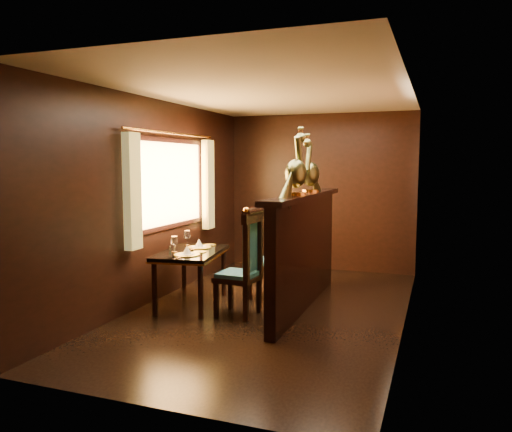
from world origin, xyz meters
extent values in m
plane|color=black|center=(0.00, 0.00, 0.00)|extent=(5.00, 5.00, 0.00)
cube|color=black|center=(0.00, 2.50, 1.25)|extent=(3.00, 0.04, 2.50)
cube|color=black|center=(0.00, -2.50, 1.25)|extent=(3.00, 0.04, 2.50)
cube|color=black|center=(-1.50, 0.00, 1.25)|extent=(0.04, 5.00, 2.50)
cube|color=black|center=(1.50, 0.00, 1.25)|extent=(0.04, 5.00, 2.50)
cube|color=beige|center=(0.00, 0.00, 2.50)|extent=(3.00, 5.00, 0.04)
cube|color=#FFC672|center=(-1.50, 0.30, 1.45)|extent=(0.01, 1.70, 1.05)
cube|color=yellow|center=(-1.40, -0.67, 1.40)|extent=(0.10, 0.22, 1.30)
cube|color=yellow|center=(-1.40, 1.27, 1.40)|extent=(0.10, 0.22, 1.30)
cylinder|color=orange|center=(-1.42, 0.30, 2.10)|extent=(0.03, 2.20, 0.03)
cube|color=black|center=(0.33, 0.30, 0.65)|extent=(0.12, 2.60, 1.30)
cube|color=#373819|center=(0.26, 0.30, 0.70)|extent=(0.02, 2.20, 0.95)
cube|color=black|center=(0.33, 0.30, 1.33)|extent=(0.26, 2.70, 0.06)
cube|color=black|center=(-0.98, -0.10, 0.64)|extent=(0.82, 1.19, 0.04)
cube|color=orange|center=(-0.98, -0.10, 0.61)|extent=(0.85, 1.21, 0.02)
cylinder|color=black|center=(-1.17, -0.62, 0.30)|extent=(0.06, 0.06, 0.60)
cylinder|color=black|center=(-0.64, -0.54, 0.30)|extent=(0.06, 0.06, 0.60)
cylinder|color=black|center=(-1.32, 0.35, 0.30)|extent=(0.06, 0.06, 0.60)
cylinder|color=black|center=(-0.79, 0.43, 0.30)|extent=(0.06, 0.06, 0.60)
cylinder|color=#B79322|center=(-0.89, -0.36, 0.67)|extent=(0.30, 0.30, 0.01)
cone|color=silver|center=(-0.89, -0.36, 0.72)|extent=(0.11, 0.11, 0.10)
cylinder|color=#B79322|center=(-0.99, 0.14, 0.67)|extent=(0.30, 0.30, 0.01)
cone|color=silver|center=(-0.99, 0.14, 0.72)|extent=(0.11, 0.11, 0.10)
cylinder|color=silver|center=(-1.23, -0.16, 0.69)|extent=(0.03, 0.03, 0.06)
cylinder|color=silver|center=(-1.21, -0.11, 0.69)|extent=(0.03, 0.03, 0.06)
cube|color=black|center=(-0.30, -0.28, 0.42)|extent=(0.47, 0.47, 0.06)
cube|color=#123E52|center=(-0.30, -0.28, 0.47)|extent=(0.42, 0.42, 0.05)
cube|color=#123E52|center=(-0.11, -0.29, 0.79)|extent=(0.05, 0.35, 0.56)
cube|color=black|center=(-0.49, -0.45, 0.20)|extent=(0.05, 0.05, 0.39)
cube|color=black|center=(-0.13, -0.47, 0.20)|extent=(0.05, 0.05, 0.39)
cube|color=black|center=(-0.47, -0.09, 0.20)|extent=(0.05, 0.05, 0.39)
cube|color=black|center=(-0.10, -0.11, 0.20)|extent=(0.05, 0.05, 0.39)
sphere|color=orange|center=(-0.12, -0.47, 1.22)|extent=(0.07, 0.07, 0.07)
sphere|color=orange|center=(-0.09, -0.11, 1.22)|extent=(0.07, 0.07, 0.07)
cube|color=black|center=(-0.17, 0.49, 0.43)|extent=(0.57, 0.57, 0.06)
cube|color=#123E52|center=(-0.17, 0.49, 0.48)|extent=(0.51, 0.51, 0.05)
cube|color=#123E52|center=(0.02, 0.42, 0.81)|extent=(0.14, 0.35, 0.58)
cube|color=black|center=(-0.41, 0.37, 0.20)|extent=(0.05, 0.05, 0.40)
cube|color=black|center=(-0.05, 0.25, 0.20)|extent=(0.05, 0.05, 0.40)
cube|color=black|center=(-0.29, 0.72, 0.20)|extent=(0.05, 0.05, 0.40)
cube|color=black|center=(0.07, 0.61, 0.20)|extent=(0.05, 0.05, 0.40)
sphere|color=orange|center=(-0.04, 0.25, 1.25)|extent=(0.07, 0.07, 0.07)
sphere|color=orange|center=(0.08, 0.60, 1.25)|extent=(0.07, 0.07, 0.07)
camera|label=1|loc=(1.80, -5.39, 1.71)|focal=35.00mm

